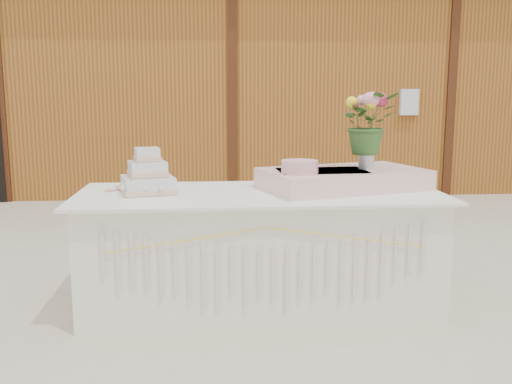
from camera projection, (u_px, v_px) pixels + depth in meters
ground at (260, 303)px, 3.89m from camera, size 80.00×80.00×0.00m
barn at (227, 78)px, 9.49m from camera, size 12.60×4.60×3.30m
cake_table at (260, 249)px, 3.82m from camera, size 2.40×1.00×0.77m
wedding_cake at (148, 178)px, 3.72m from camera, size 0.40×0.40×0.30m
pink_cake_stand at (300, 175)px, 3.67m from camera, size 0.30×0.30×0.22m
satin_runner at (343, 179)px, 3.89m from camera, size 1.20×0.90×0.13m
flower_vase at (367, 158)px, 3.88m from camera, size 0.11×0.11×0.15m
bouquet at (368, 116)px, 3.83m from camera, size 0.44×0.40×0.42m
loose_flowers at (118, 189)px, 3.82m from camera, size 0.21×0.34×0.02m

